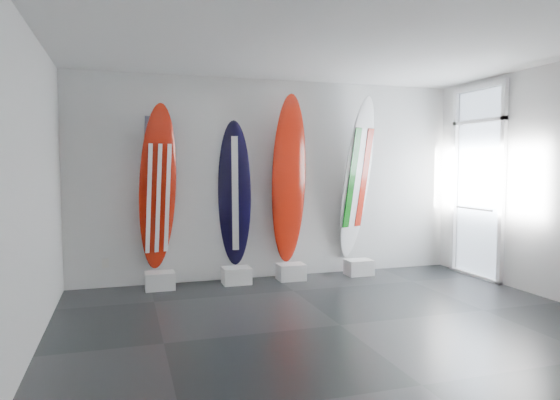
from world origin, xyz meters
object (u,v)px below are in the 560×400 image
object	(u,v)px
surfboard_navy	(234,194)
surfboard_swiss	(289,179)
surfboard_italy	(357,179)
surfboard_usa	(158,188)

from	to	relation	value
surfboard_navy	surfboard_swiss	bearing A→B (deg)	15.94
surfboard_swiss	surfboard_italy	xyz separation A→B (m)	(1.12, 0.00, 0.00)
surfboard_navy	surfboard_italy	bearing A→B (deg)	15.94
surfboard_navy	surfboard_italy	xyz separation A→B (m)	(1.95, 0.00, 0.21)
surfboard_usa	surfboard_italy	world-z (taller)	surfboard_italy
surfboard_swiss	surfboard_italy	bearing A→B (deg)	-10.17
surfboard_navy	surfboard_italy	distance (m)	1.96
surfboard_swiss	surfboard_italy	distance (m)	1.12
surfboard_usa	surfboard_swiss	size ratio (longest dim) A/B	0.92
surfboard_usa	surfboard_navy	size ratio (longest dim) A/B	1.10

